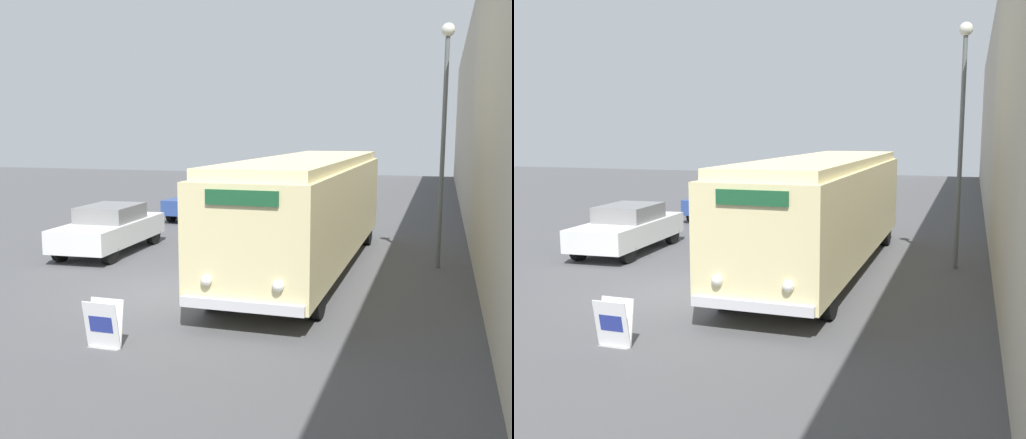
% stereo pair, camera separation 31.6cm
% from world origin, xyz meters
% --- Properties ---
extents(ground_plane, '(80.00, 80.00, 0.00)m').
position_xyz_m(ground_plane, '(0.00, 0.00, 0.00)').
color(ground_plane, '#4C4C4F').
extents(building_wall_right, '(0.30, 60.00, 8.75)m').
position_xyz_m(building_wall_right, '(7.09, 10.00, 4.38)').
color(building_wall_right, '#B2A893').
rests_on(building_wall_right, ground_plane).
extents(vintage_bus, '(2.54, 11.32, 3.07)m').
position_xyz_m(vintage_bus, '(2.57, 3.35, 1.74)').
color(vintage_bus, black).
rests_on(vintage_bus, ground_plane).
extents(sign_board, '(0.65, 0.32, 0.86)m').
position_xyz_m(sign_board, '(0.46, -3.57, 0.41)').
color(sign_board, gray).
rests_on(sign_board, ground_plane).
extents(streetlamp, '(0.36, 0.36, 6.61)m').
position_xyz_m(streetlamp, '(6.01, 4.74, 4.27)').
color(streetlamp, '#595E60').
rests_on(streetlamp, ground_plane).
extents(parked_car_near, '(2.11, 4.64, 1.48)m').
position_xyz_m(parked_car_near, '(-3.86, 3.89, 0.76)').
color(parked_car_near, black).
rests_on(parked_car_near, ground_plane).
extents(parked_car_mid, '(1.90, 4.39, 1.45)m').
position_xyz_m(parked_car_mid, '(-3.95, 11.70, 0.76)').
color(parked_car_mid, black).
rests_on(parked_car_mid, ground_plane).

